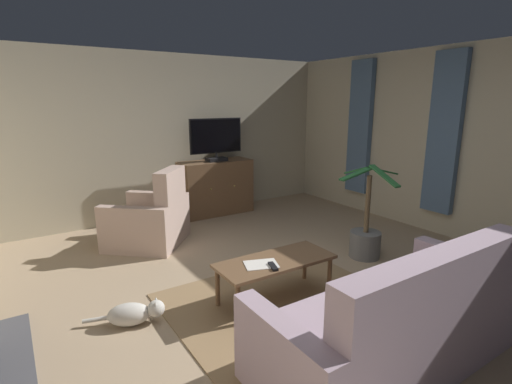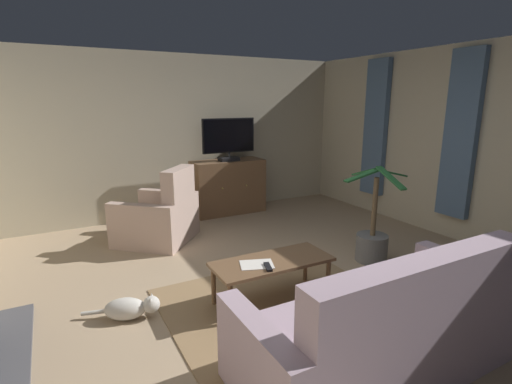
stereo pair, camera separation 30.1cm
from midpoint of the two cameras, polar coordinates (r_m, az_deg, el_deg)
name	(u,v)px [view 1 (the left image)]	position (r m, az deg, el deg)	size (l,w,h in m)	color
ground_plane	(281,297)	(3.93, 1.43, -15.45)	(6.61, 7.01, 0.04)	tan
wall_back	(161,137)	(6.42, -15.38, 7.86)	(6.61, 0.10, 2.61)	#B2A88E
wall_right_with_window	(465,145)	(5.78, 27.47, 6.27)	(0.10, 7.01, 2.61)	#BBB095
curtain_panel_near	(444,134)	(5.80, 24.95, 7.85)	(0.10, 0.44, 2.19)	slate
curtain_panel_far	(360,128)	(6.72, 14.01, 9.29)	(0.10, 0.44, 2.19)	slate
rug_central	(298,314)	(3.62, 3.75, -17.71)	(2.06, 2.16, 0.01)	#8E704C
tv_cabinet	(216,188)	(6.52, -7.35, 0.51)	(1.21, 0.52, 0.91)	#4A3523
television	(216,139)	(6.34, -7.36, 7.90)	(0.91, 0.20, 0.70)	black
coffee_table	(275,264)	(3.67, 0.54, -10.76)	(1.15, 0.49, 0.42)	brown
tv_remote	(273,266)	(3.49, 0.05, -11.08)	(0.17, 0.05, 0.02)	black
folded_newspaper	(261,264)	(3.55, -1.70, -10.79)	(0.30, 0.22, 0.01)	silver
sofa_floral	(397,325)	(3.01, 17.45, -18.42)	(2.09, 0.89, 0.97)	#AD93A3
armchair_near_window	(151,221)	(5.33, -17.04, -4.15)	(1.28, 1.29, 1.03)	#BC9E8E
potted_plant_tall_palm_by_window	(365,239)	(4.85, 14.30, -6.78)	(0.86, 0.82, 1.16)	slate
cat	(134,313)	(3.63, -20.18, -16.68)	(0.64, 0.36, 0.22)	beige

